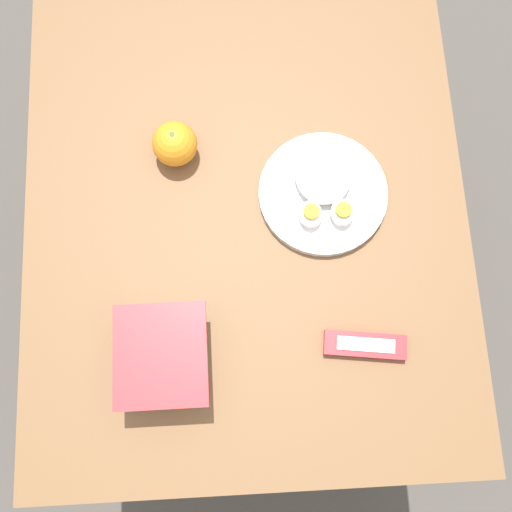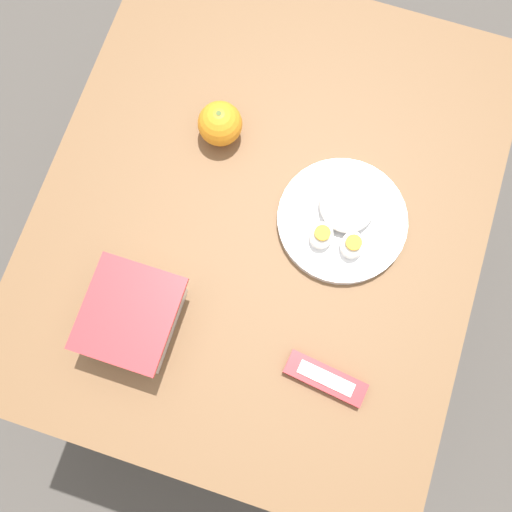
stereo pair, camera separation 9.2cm
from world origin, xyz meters
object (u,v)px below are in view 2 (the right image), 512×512
orange_fruit (220,124)px  candy_bar (325,379)px  food_container (133,317)px  rice_plate (343,217)px

orange_fruit → candy_bar: 0.50m
food_container → candy_bar: size_ratio=1.16×
orange_fruit → rice_plate: orange_fruit is taller
rice_plate → orange_fruit: bearing=70.2°
food_container → orange_fruit: 0.39m
orange_fruit → candy_bar: size_ratio=0.57×
orange_fruit → food_container: bearing=176.0°
rice_plate → candy_bar: 0.29m
candy_bar → orange_fruit: bearing=39.8°
food_container → rice_plate: bearing=-45.6°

